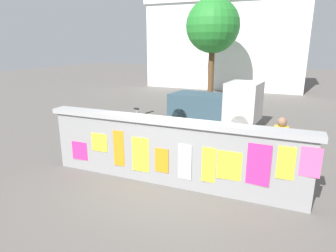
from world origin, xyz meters
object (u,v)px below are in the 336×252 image
Objects in this scene: bicycle_near at (175,146)px; person_walking at (280,143)px; auto_rickshaw_truck at (219,104)px; motorcycle at (272,140)px; tree_roadside at (213,26)px; bicycle_far at (140,124)px.

person_walking is (2.87, -0.48, 0.62)m from bicycle_near.
auto_rickshaw_truck is 3.52m from motorcycle.
tree_roadside reaches higher than bicycle_near.
tree_roadside is (0.46, 8.56, 3.90)m from bicycle_far.
bicycle_near is at bearing -153.28° from motorcycle.
person_walking is at bearing -9.42° from bicycle_near.
tree_roadside is at bearing 115.25° from motorcycle.
auto_rickshaw_truck is 4.04m from bicycle_near.
bicycle_near is at bearing -80.97° from tree_roadside.
tree_roadside reaches higher than motorcycle.
person_walking is (0.26, -1.79, 0.52)m from motorcycle.
motorcycle is at bearing -5.67° from bicycle_far.
motorcycle is 4.74m from bicycle_far.
auto_rickshaw_truck reaches higher than bicycle_near.
bicycle_near is 2.76m from bicycle_far.
person_walking reaches higher than bicycle_near.
auto_rickshaw_truck is 2.24× the size of bicycle_far.
bicycle_near is at bearing -40.32° from bicycle_far.
bicycle_far is 9.42m from tree_roadside.
motorcycle is at bearing 26.72° from bicycle_near.
bicycle_far is 1.04× the size of person_walking.
bicycle_far is at bearing -93.08° from tree_roadside.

